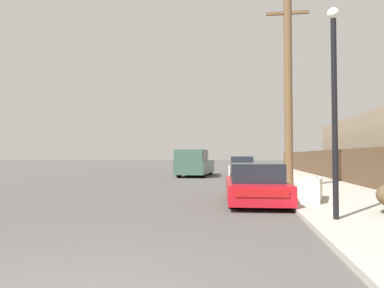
# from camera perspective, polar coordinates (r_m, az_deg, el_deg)

# --- Properties ---
(sidewalk_curb) EXTENTS (4.20, 63.00, 0.12)m
(sidewalk_curb) POSITION_cam_1_polar(r_m,az_deg,el_deg) (26.64, 15.53, -4.97)
(sidewalk_curb) COLOR #ADA89E
(sidewalk_curb) RESTS_ON ground
(discarded_fridge) EXTENTS (1.15, 1.92, 0.69)m
(discarded_fridge) POSITION_cam_1_polar(r_m,az_deg,el_deg) (11.22, 18.94, -7.17)
(discarded_fridge) COLOR silver
(discarded_fridge) RESTS_ON sidewalk_curb
(parked_sports_car_red) EXTENTS (1.99, 4.55, 1.25)m
(parked_sports_car_red) POSITION_cam_1_polar(r_m,az_deg,el_deg) (11.18, 10.38, -6.66)
(parked_sports_car_red) COLOR red
(parked_sports_car_red) RESTS_ON ground
(car_parked_mid) EXTENTS (1.75, 4.64, 1.44)m
(car_parked_mid) POSITION_cam_1_polar(r_m,az_deg,el_deg) (24.11, 8.36, -3.89)
(car_parked_mid) COLOR silver
(car_parked_mid) RESTS_ON ground
(pickup_truck) EXTENTS (2.33, 5.76, 1.90)m
(pickup_truck) POSITION_cam_1_polar(r_m,az_deg,el_deg) (24.70, 0.40, -3.21)
(pickup_truck) COLOR #385647
(pickup_truck) RESTS_ON ground
(utility_pole) EXTENTS (1.80, 0.35, 8.39)m
(utility_pole) POSITION_cam_1_polar(r_m,az_deg,el_deg) (15.44, 15.74, 8.96)
(utility_pole) COLOR brown
(utility_pole) RESTS_ON sidewalk_curb
(street_lamp) EXTENTS (0.26, 0.26, 4.65)m
(street_lamp) POSITION_cam_1_polar(r_m,az_deg,el_deg) (8.18, 22.64, 7.52)
(street_lamp) COLOR black
(street_lamp) RESTS_ON sidewalk_curb
(wooden_fence) EXTENTS (0.08, 39.18, 1.72)m
(wooden_fence) POSITION_cam_1_polar(r_m,az_deg,el_deg) (24.46, 20.85, -3.03)
(wooden_fence) COLOR brown
(wooden_fence) RESTS_ON sidewalk_curb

